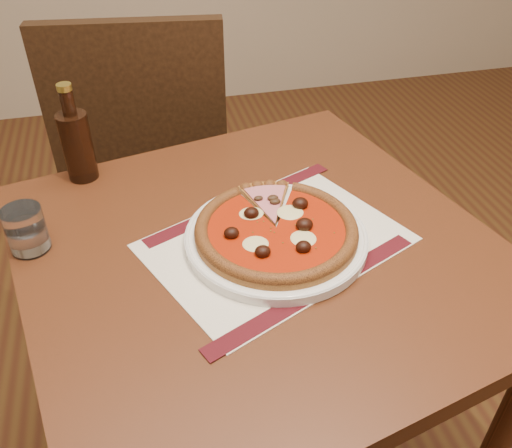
{
  "coord_description": "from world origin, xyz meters",
  "views": [
    {
      "loc": [
        -0.47,
        0.03,
        1.36
      ],
      "look_at": [
        -0.29,
        0.76,
        0.78
      ],
      "focal_mm": 38.0,
      "sensor_mm": 36.0,
      "label": 1
    }
  ],
  "objects_px": {
    "table": "(259,286)",
    "pizza": "(276,229)",
    "bottle": "(77,143)",
    "chair_far": "(148,152)",
    "water_glass": "(26,230)",
    "plate": "(276,238)"
  },
  "relations": [
    {
      "from": "table",
      "to": "pizza",
      "type": "distance_m",
      "value": 0.14
    },
    {
      "from": "bottle",
      "to": "chair_far",
      "type": "bearing_deg",
      "value": 71.0
    },
    {
      "from": "chair_far",
      "to": "pizza",
      "type": "relative_size",
      "value": 3.41
    },
    {
      "from": "pizza",
      "to": "water_glass",
      "type": "xyz_separation_m",
      "value": [
        -0.42,
        0.09,
        0.01
      ]
    },
    {
      "from": "table",
      "to": "pizza",
      "type": "bearing_deg",
      "value": -6.45
    },
    {
      "from": "chair_far",
      "to": "pizza",
      "type": "distance_m",
      "value": 0.78
    },
    {
      "from": "water_glass",
      "to": "plate",
      "type": "bearing_deg",
      "value": -11.9
    },
    {
      "from": "chair_far",
      "to": "water_glass",
      "type": "distance_m",
      "value": 0.71
    },
    {
      "from": "chair_far",
      "to": "plate",
      "type": "bearing_deg",
      "value": 112.27
    },
    {
      "from": "plate",
      "to": "pizza",
      "type": "distance_m",
      "value": 0.02
    },
    {
      "from": "pizza",
      "to": "table",
      "type": "bearing_deg",
      "value": 173.55
    },
    {
      "from": "chair_far",
      "to": "plate",
      "type": "height_order",
      "value": "chair_far"
    },
    {
      "from": "table",
      "to": "bottle",
      "type": "xyz_separation_m",
      "value": [
        -0.3,
        0.3,
        0.18
      ]
    },
    {
      "from": "bottle",
      "to": "plate",
      "type": "bearing_deg",
      "value": -42.7
    },
    {
      "from": "table",
      "to": "plate",
      "type": "distance_m",
      "value": 0.12
    },
    {
      "from": "chair_far",
      "to": "water_glass",
      "type": "xyz_separation_m",
      "value": [
        -0.23,
        -0.63,
        0.24
      ]
    },
    {
      "from": "pizza",
      "to": "water_glass",
      "type": "distance_m",
      "value": 0.43
    },
    {
      "from": "plate",
      "to": "water_glass",
      "type": "bearing_deg",
      "value": 168.1
    },
    {
      "from": "table",
      "to": "plate",
      "type": "height_order",
      "value": "plate"
    },
    {
      "from": "plate",
      "to": "pizza",
      "type": "xyz_separation_m",
      "value": [
        -0.0,
        -0.0,
        0.02
      ]
    },
    {
      "from": "water_glass",
      "to": "table",
      "type": "bearing_deg",
      "value": -12.34
    },
    {
      "from": "bottle",
      "to": "pizza",
      "type": "bearing_deg",
      "value": -42.72
    }
  ]
}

